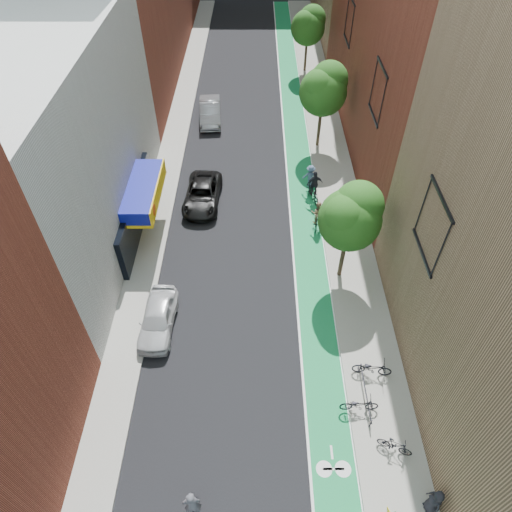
{
  "coord_description": "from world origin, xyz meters",
  "views": [
    {
      "loc": [
        0.73,
        -8.03,
        20.11
      ],
      "look_at": [
        0.7,
        10.16,
        1.5
      ],
      "focal_mm": 32.0,
      "sensor_mm": 36.0,
      "label": 1
    }
  ],
  "objects_px": {
    "cyclist_lead": "(193,509)",
    "cyclist_lane_mid": "(314,189)",
    "parked_car_black": "(202,194)",
    "cyclist_lane_near": "(317,217)",
    "parked_car_white": "(158,318)",
    "cyclist_lane_far": "(310,180)",
    "parked_car_silver": "(210,112)",
    "pedestrian": "(435,501)"
  },
  "relations": [
    {
      "from": "parked_car_black",
      "to": "cyclist_lane_far",
      "type": "distance_m",
      "value": 7.63
    },
    {
      "from": "parked_car_white",
      "to": "pedestrian",
      "type": "xyz_separation_m",
      "value": [
        12.06,
        -8.86,
        0.24
      ]
    },
    {
      "from": "cyclist_lead",
      "to": "cyclist_lane_mid",
      "type": "relative_size",
      "value": 1.0
    },
    {
      "from": "parked_car_silver",
      "to": "cyclist_lane_mid",
      "type": "height_order",
      "value": "cyclist_lane_mid"
    },
    {
      "from": "cyclist_lane_mid",
      "to": "cyclist_lane_far",
      "type": "distance_m",
      "value": 1.04
    },
    {
      "from": "parked_car_white",
      "to": "parked_car_silver",
      "type": "relative_size",
      "value": 0.85
    },
    {
      "from": "cyclist_lane_mid",
      "to": "pedestrian",
      "type": "relative_size",
      "value": 1.4
    },
    {
      "from": "cyclist_lead",
      "to": "pedestrian",
      "type": "distance_m",
      "value": 9.31
    },
    {
      "from": "parked_car_black",
      "to": "cyclist_lane_far",
      "type": "relative_size",
      "value": 2.48
    },
    {
      "from": "cyclist_lane_mid",
      "to": "pedestrian",
      "type": "xyz_separation_m",
      "value": [
        2.9,
        -19.76,
        0.09
      ]
    },
    {
      "from": "cyclist_lane_near",
      "to": "cyclist_lane_mid",
      "type": "height_order",
      "value": "cyclist_lane_mid"
    },
    {
      "from": "cyclist_lane_mid",
      "to": "cyclist_lane_far",
      "type": "xyz_separation_m",
      "value": [
        -0.2,
        1.02,
        0.05
      ]
    },
    {
      "from": "parked_car_silver",
      "to": "pedestrian",
      "type": "relative_size",
      "value": 3.09
    },
    {
      "from": "parked_car_black",
      "to": "cyclist_lane_mid",
      "type": "xyz_separation_m",
      "value": [
        7.7,
        0.38,
        0.16
      ]
    },
    {
      "from": "cyclist_lane_far",
      "to": "cyclist_lane_mid",
      "type": "bearing_deg",
      "value": 109.42
    },
    {
      "from": "parked_car_white",
      "to": "cyclist_lane_near",
      "type": "height_order",
      "value": "cyclist_lane_near"
    },
    {
      "from": "cyclist_lead",
      "to": "cyclist_lane_mid",
      "type": "distance_m",
      "value": 21.01
    },
    {
      "from": "parked_car_white",
      "to": "cyclist_lane_mid",
      "type": "distance_m",
      "value": 14.24
    },
    {
      "from": "parked_car_black",
      "to": "pedestrian",
      "type": "relative_size",
      "value": 3.14
    },
    {
      "from": "cyclist_lead",
      "to": "cyclist_lane_mid",
      "type": "xyz_separation_m",
      "value": [
        6.4,
        20.01,
        0.07
      ]
    },
    {
      "from": "parked_car_white",
      "to": "cyclist_lead",
      "type": "xyz_separation_m",
      "value": [
        2.76,
        -9.12,
        0.08
      ]
    },
    {
      "from": "parked_car_white",
      "to": "parked_car_black",
      "type": "height_order",
      "value": "parked_car_white"
    },
    {
      "from": "parked_car_white",
      "to": "cyclist_lane_near",
      "type": "bearing_deg",
      "value": 43.08
    },
    {
      "from": "parked_car_white",
      "to": "cyclist_lane_mid",
      "type": "relative_size",
      "value": 1.88
    },
    {
      "from": "parked_car_silver",
      "to": "parked_car_white",
      "type": "bearing_deg",
      "value": -97.65
    },
    {
      "from": "cyclist_lane_mid",
      "to": "parked_car_silver",
      "type": "bearing_deg",
      "value": -66.03
    },
    {
      "from": "parked_car_black",
      "to": "cyclist_lane_near",
      "type": "bearing_deg",
      "value": -15.63
    },
    {
      "from": "parked_car_white",
      "to": "parked_car_silver",
      "type": "xyz_separation_m",
      "value": [
        1.19,
        21.84,
        0.1
      ]
    },
    {
      "from": "parked_car_silver",
      "to": "pedestrian",
      "type": "bearing_deg",
      "value": -75.04
    },
    {
      "from": "cyclist_lead",
      "to": "pedestrian",
      "type": "xyz_separation_m",
      "value": [
        9.3,
        0.25,
        0.16
      ]
    },
    {
      "from": "parked_car_black",
      "to": "parked_car_white",
      "type": "bearing_deg",
      "value": -95.14
    },
    {
      "from": "parked_car_black",
      "to": "cyclist_lead",
      "type": "relative_size",
      "value": 2.25
    },
    {
      "from": "parked_car_silver",
      "to": "pedestrian",
      "type": "height_order",
      "value": "pedestrian"
    },
    {
      "from": "parked_car_black",
      "to": "pedestrian",
      "type": "bearing_deg",
      "value": -58.56
    },
    {
      "from": "parked_car_white",
      "to": "cyclist_lead",
      "type": "bearing_deg",
      "value": -71.4
    },
    {
      "from": "parked_car_black",
      "to": "cyclist_lane_mid",
      "type": "height_order",
      "value": "cyclist_lane_mid"
    },
    {
      "from": "pedestrian",
      "to": "cyclist_lane_mid",
      "type": "bearing_deg",
      "value": -177.25
    },
    {
      "from": "cyclist_lead",
      "to": "cyclist_lane_mid",
      "type": "bearing_deg",
      "value": -118.12
    },
    {
      "from": "parked_car_black",
      "to": "parked_car_silver",
      "type": "xyz_separation_m",
      "value": [
        -0.27,
        11.32,
        0.12
      ]
    },
    {
      "from": "parked_car_silver",
      "to": "cyclist_lane_near",
      "type": "distance_m",
      "value": 15.95
    },
    {
      "from": "parked_car_white",
      "to": "parked_car_black",
      "type": "xyz_separation_m",
      "value": [
        1.46,
        10.52,
        -0.02
      ]
    },
    {
      "from": "parked_car_white",
      "to": "parked_car_silver",
      "type": "height_order",
      "value": "parked_car_silver"
    }
  ]
}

